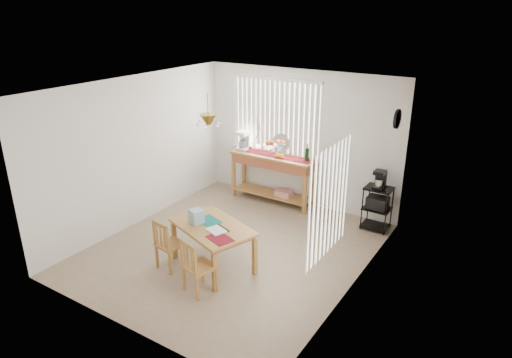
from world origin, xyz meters
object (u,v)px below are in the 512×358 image
Objects in this scene: wire_cart at (377,204)px; chair_right at (197,267)px; dining_table at (213,230)px; sideboard at (273,167)px; cart_items at (380,179)px; chair_left at (169,245)px.

wire_cart is 3.44m from chair_right.
wire_cart is 0.54× the size of dining_table.
sideboard is 2.15× the size of chair_right.
sideboard is at bearing 100.42° from dining_table.
dining_table is at bearing -79.58° from sideboard.
wire_cart reaches higher than dining_table.
sideboard is 5.38× the size of cart_items.
dining_table is 1.79× the size of chair_right.
sideboard reaches higher than chair_right.
wire_cart is 2.43× the size of cart_items.
chair_left is (-2.17, -2.88, -0.08)m from wire_cart.
dining_table is (0.47, -2.54, -0.14)m from sideboard.
chair_left is at bearing -126.91° from cart_items.
wire_cart is at bearing -1.60° from sideboard.
chair_right reaches higher than wire_cart.
sideboard reaches higher than dining_table.
cart_items is at bearing 56.33° from dining_table.
cart_items is 3.65m from chair_left.
wire_cart is 2.98m from dining_table.
chair_left is 0.98× the size of chair_right.
chair_right is (0.24, -0.66, -0.20)m from dining_table.
chair_left is at bearing -126.99° from wire_cart.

